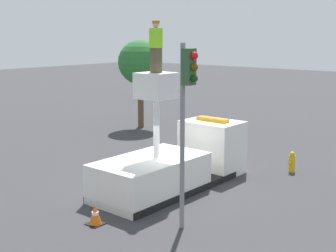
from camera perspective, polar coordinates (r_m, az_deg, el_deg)
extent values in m
plane|color=#38383A|center=(17.46, -0.22, -7.75)|extent=(120.00, 120.00, 0.00)
cube|color=black|center=(17.42, -0.23, -7.37)|extent=(5.87, 2.38, 0.24)
cube|color=white|center=(16.63, -2.16, -6.24)|extent=(4.15, 2.32, 1.37)
cube|color=white|center=(19.40, 5.40, -2.55)|extent=(1.72, 2.32, 2.16)
cube|color=black|center=(20.01, 6.84, -0.89)|extent=(0.03, 1.97, 0.86)
cube|color=orange|center=(19.16, 5.46, 0.80)|extent=(0.36, 1.39, 0.14)
cylinder|color=silver|center=(16.43, -1.43, -0.07)|extent=(0.22, 0.22, 2.18)
cube|color=white|center=(16.22, -1.45, 4.94)|extent=(1.15, 1.15, 0.90)
cube|color=brown|center=(16.15, -1.47, 8.01)|extent=(0.34, 0.26, 0.84)
cube|color=#8CEA1E|center=(16.12, -1.48, 10.67)|extent=(0.40, 0.26, 0.66)
sphere|color=beige|center=(16.13, -1.49, 12.25)|extent=(0.23, 0.23, 0.23)
cylinder|color=orange|center=(16.13, -1.49, 12.56)|extent=(0.26, 0.26, 0.09)
cylinder|color=gray|center=(13.38, 1.76, -1.56)|extent=(0.14, 0.14, 5.41)
cube|color=#2D512D|center=(12.96, 2.54, 7.22)|extent=(0.34, 0.28, 1.00)
sphere|color=red|center=(12.83, 3.21, 8.56)|extent=(0.22, 0.22, 0.22)
sphere|color=#503C07|center=(12.85, 3.20, 7.18)|extent=(0.22, 0.22, 0.22)
sphere|color=#083710|center=(12.87, 3.18, 5.81)|extent=(0.22, 0.22, 0.22)
cylinder|color=gold|center=(20.17, 14.86, -4.48)|extent=(0.26, 0.26, 0.71)
sphere|color=gold|center=(20.06, 14.92, -3.33)|extent=(0.22, 0.22, 0.22)
cylinder|color=gold|center=(19.99, 14.64, -4.40)|extent=(0.12, 0.10, 0.10)
cylinder|color=gold|center=(20.32, 15.10, -4.17)|extent=(0.12, 0.10, 0.10)
cube|color=black|center=(14.59, -8.83, -11.70)|extent=(0.48, 0.48, 0.03)
cone|color=orange|center=(14.48, -8.86, -10.57)|extent=(0.40, 0.40, 0.65)
cylinder|color=white|center=(14.46, -8.87, -10.45)|extent=(0.21, 0.21, 0.09)
cylinder|color=brown|center=(28.77, -3.35, 2.86)|extent=(0.36, 0.36, 3.06)
sphere|color=#286B2D|center=(28.53, -3.41, 7.77)|extent=(2.68, 2.68, 2.68)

